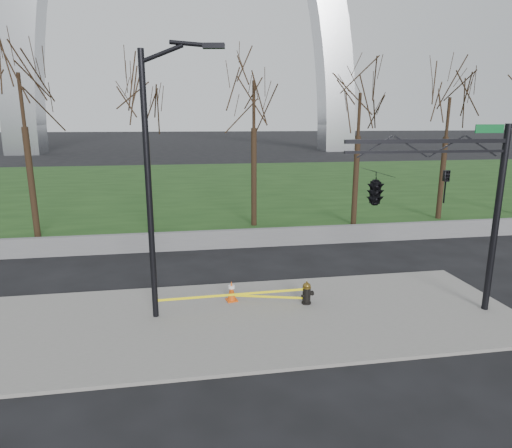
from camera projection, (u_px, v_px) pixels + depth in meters
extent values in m
plane|color=black|center=(235.00, 321.00, 13.48)|extent=(500.00, 500.00, 0.00)
cube|color=slate|center=(235.00, 320.00, 13.47)|extent=(18.00, 6.00, 0.10)
cube|color=#193914|center=(199.00, 184.00, 42.25)|extent=(120.00, 40.00, 0.06)
cube|color=#59595B|center=(215.00, 240.00, 21.05)|extent=(60.00, 0.30, 0.90)
cylinder|color=black|center=(306.00, 303.00, 14.54)|extent=(0.32, 0.32, 0.06)
cylinder|color=black|center=(306.00, 296.00, 14.48)|extent=(0.24, 0.24, 0.56)
cylinder|color=black|center=(311.00, 293.00, 14.56)|extent=(0.23, 0.20, 0.15)
cylinder|color=black|center=(303.00, 296.00, 14.41)|extent=(0.12, 0.12, 0.09)
cylinder|color=brown|center=(307.00, 287.00, 14.41)|extent=(0.28, 0.28, 0.06)
ellipsoid|color=brown|center=(307.00, 286.00, 14.39)|extent=(0.26, 0.26, 0.20)
cylinder|color=brown|center=(307.00, 282.00, 14.37)|extent=(0.06, 0.06, 0.07)
cube|color=#D7490B|center=(232.00, 300.00, 14.77)|extent=(0.42, 0.42, 0.04)
cone|color=#D7490B|center=(232.00, 290.00, 14.69)|extent=(0.28, 0.28, 0.66)
cylinder|color=white|center=(231.00, 287.00, 14.66)|extent=(0.21, 0.21, 0.10)
cylinder|color=black|center=(149.00, 193.00, 12.70)|extent=(0.18, 0.18, 8.00)
cylinder|color=black|center=(161.00, 54.00, 11.80)|extent=(1.26, 0.35, 0.56)
cylinder|color=black|center=(192.00, 44.00, 11.72)|extent=(1.21, 0.34, 0.22)
cube|color=black|center=(214.00, 46.00, 11.72)|extent=(0.63, 0.33, 0.14)
cylinder|color=black|center=(496.00, 222.00, 13.45)|extent=(0.20, 0.20, 6.00)
cube|color=black|center=(428.00, 141.00, 12.55)|extent=(5.00, 0.29, 0.12)
cube|color=black|center=(427.00, 152.00, 12.62)|extent=(5.00, 0.25, 0.08)
cube|color=#0C5926|center=(490.00, 129.00, 12.72)|extent=(0.90, 0.07, 0.25)
imported|color=black|center=(446.00, 187.00, 12.96)|extent=(0.17, 0.21, 1.00)
imported|color=black|center=(375.00, 188.00, 12.67)|extent=(0.61, 2.50, 1.00)
cube|color=yellow|center=(233.00, 295.00, 13.95)|extent=(4.93, 0.15, 0.08)
cube|color=yellow|center=(269.00, 297.00, 14.62)|extent=(2.45, 0.66, 0.08)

